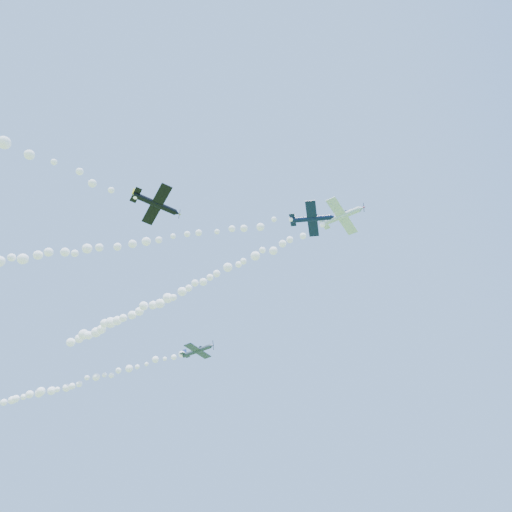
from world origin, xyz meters
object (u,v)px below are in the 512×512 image
at_px(plane_white, 342,216).
at_px(plane_grey, 198,351).
at_px(plane_navy, 312,219).
at_px(plane_black, 157,204).

xyz_separation_m(plane_white, plane_grey, (-35.58, 14.18, -9.08)).
distance_m(plane_white, plane_navy, 10.03).
bearing_deg(plane_navy, plane_black, -143.44).
distance_m(plane_white, plane_black, 32.63).
bearing_deg(plane_grey, plane_white, -21.33).
bearing_deg(plane_white, plane_black, -114.88).
xyz_separation_m(plane_navy, plane_black, (-13.45, -17.29, -7.52)).
height_order(plane_grey, plane_black, plane_grey).
bearing_deg(plane_grey, plane_black, -63.39).
height_order(plane_navy, plane_grey, plane_navy).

